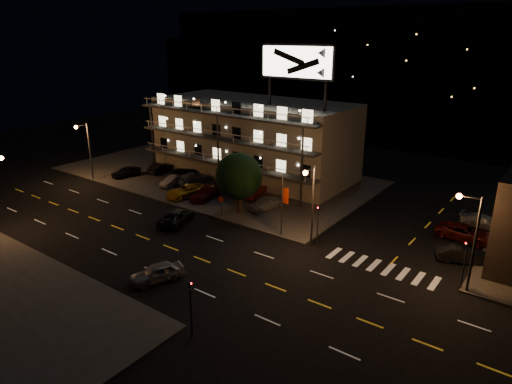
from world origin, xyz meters
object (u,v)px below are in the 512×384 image
Objects in this scene: road_car_west at (177,217)px; lot_car_2 at (187,191)px; lot_car_4 at (265,203)px; side_car_0 at (463,255)px; lot_car_7 at (193,178)px; tree at (239,177)px; road_car_east at (157,273)px.

lot_car_2 is at bearing -70.02° from road_car_west.
lot_car_4 is 0.96× the size of side_car_0.
lot_car_4 is 0.87× the size of lot_car_7.
tree reaches higher than lot_car_7.
lot_car_4 is (1.94, 2.25, -3.32)m from tree.
lot_car_4 is at bearing 49.19° from tree.
lot_car_2 reaches higher than lot_car_4.
lot_car_7 is 1.10× the size of side_car_0.
road_car_west is (-5.41, -8.58, -0.16)m from lot_car_4.
lot_car_7 reaches higher than road_car_west.
road_car_west is at bearing -118.73° from tree.
side_car_0 is (21.34, 0.29, -0.14)m from lot_car_4.
road_car_east reaches higher than road_car_west.
lot_car_4 is at bearing -139.05° from road_car_west.
tree is at bearing 167.43° from lot_car_7.
side_car_0 is at bearing 20.33° from lot_car_2.
lot_car_7 is at bearing 150.21° from road_car_east.
lot_car_7 is (-11.41, 4.50, -3.33)m from tree.
lot_car_4 reaches higher than road_car_east.
side_car_0 is at bearing -178.45° from road_car_west.
lot_car_4 is 21.34m from side_car_0.
tree is 4.46m from lot_car_4.
lot_car_4 reaches higher than lot_car_7.
road_car_east is at bearing 111.32° from road_car_west.
road_car_west is at bearing -107.63° from lot_car_4.
road_car_west is at bearing -37.34° from lot_car_2.
tree is at bearing -116.20° from lot_car_4.
lot_car_2 is 1.24× the size of lot_car_4.
lot_car_7 is at bearing -174.93° from lot_car_4.
tree is 1.30× the size of lot_car_2.
lot_car_2 reaches higher than road_car_west.
tree is 1.33× the size of road_car_west.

